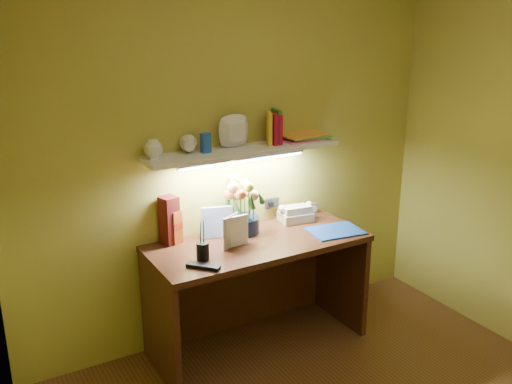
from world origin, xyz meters
TOP-DOWN VIEW (x-y plane):
  - desk at (0.00, 1.20)m, footprint 1.40×0.60m
  - flower_bouquet at (-0.01, 1.37)m, footprint 0.27×0.27m
  - telephone at (0.40, 1.38)m, footprint 0.24×0.19m
  - desk_clock at (0.60, 1.45)m, footprint 0.08×0.04m
  - whisky_bottle at (-0.47, 1.43)m, footprint 0.10×0.10m
  - whisky_box at (-0.50, 1.44)m, footprint 0.12×0.12m
  - pen_cup at (-0.42, 1.11)m, footprint 0.09×0.09m
  - art_card at (-0.19, 1.39)m, footprint 0.20×0.10m
  - tv_remote at (-0.47, 1.01)m, footprint 0.17×0.18m
  - blue_folder at (0.52, 1.08)m, footprint 0.37×0.29m
  - desk_book_a at (-0.26, 1.16)m, footprint 0.15×0.09m
  - desk_book_b at (-0.22, 1.19)m, footprint 0.14×0.02m
  - wall_shelf at (0.03, 1.38)m, footprint 1.30×0.28m

SIDE VIEW (x-z plane):
  - desk at x=0.00m, z-range 0.00..0.75m
  - blue_folder at x=0.52m, z-range 0.75..0.76m
  - tv_remote at x=-0.47m, z-range 0.75..0.77m
  - desk_clock at x=0.60m, z-range 0.75..0.82m
  - telephone at x=0.40m, z-range 0.75..0.88m
  - pen_cup at x=-0.42m, z-range 0.75..0.93m
  - desk_book_b at x=-0.22m, z-range 0.75..0.95m
  - art_card at x=-0.19m, z-range 0.75..0.95m
  - desk_book_a at x=-0.26m, z-range 0.75..0.96m
  - whisky_bottle at x=-0.47m, z-range 0.75..1.02m
  - whisky_box at x=-0.50m, z-range 0.75..1.05m
  - flower_bouquet at x=-0.01m, z-range 0.75..1.12m
  - wall_shelf at x=0.03m, z-range 1.21..1.46m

